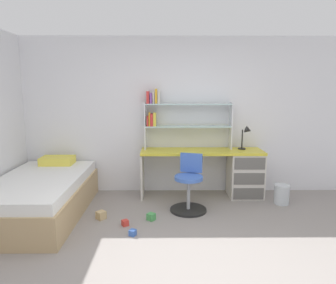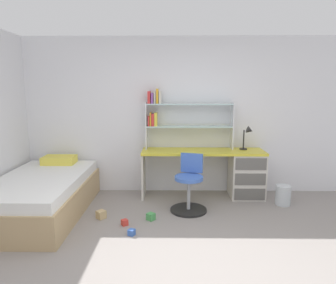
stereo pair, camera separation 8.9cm
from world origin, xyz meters
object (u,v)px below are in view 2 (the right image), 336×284
toy_block_blue_0 (132,232)px  bed_platform (41,195)px  toy_block_red_1 (125,222)px  toy_block_green_3 (151,217)px  desk_lamp (248,134)px  desk (235,171)px  bookshelf_hutch (177,115)px  waste_bin (283,195)px  swivel_chair (189,189)px  toy_block_natural_2 (101,215)px

toy_block_blue_0 → bed_platform: bearing=154.8°
toy_block_red_1 → toy_block_green_3: toy_block_green_3 is taller
desk_lamp → desk: bearing=-165.7°
desk → bed_platform: bearing=-165.3°
bookshelf_hutch → waste_bin: 2.03m
swivel_chair → toy_block_natural_2: swivel_chair is taller
bookshelf_hutch → toy_block_natural_2: size_ratio=13.11×
desk → bookshelf_hutch: 1.29m
toy_block_natural_2 → toy_block_blue_0: bearing=-45.3°
desk → toy_block_green_3: (-1.29, -0.93, -0.38)m
desk_lamp → toy_block_blue_0: desk_lamp is taller
swivel_chair → waste_bin: swivel_chair is taller
desk_lamp → bookshelf_hutch: bearing=175.5°
toy_block_blue_0 → toy_block_natural_2: 0.67m
bed_platform → waste_bin: bed_platform is taller
toy_block_blue_0 → toy_block_red_1: toy_block_red_1 is taller
bed_platform → toy_block_red_1: bearing=-16.4°
bookshelf_hutch → desk_lamp: (1.13, -0.09, -0.29)m
swivel_chair → desk: bearing=37.6°
desk → toy_block_natural_2: bearing=-155.6°
bookshelf_hutch → toy_block_blue_0: bookshelf_hutch is taller
swivel_chair → toy_block_red_1: bearing=-148.9°
desk_lamp → swivel_chair: 1.34m
swivel_chair → bookshelf_hutch: bearing=103.2°
desk → waste_bin: (0.66, -0.35, -0.28)m
toy_block_blue_0 → toy_block_green_3: (0.20, 0.44, 0.01)m
waste_bin → toy_block_green_3: 2.03m
desk → toy_block_red_1: (-1.61, -1.10, -0.39)m
desk_lamp → bed_platform: (-3.02, -0.79, -0.74)m
bookshelf_hutch → desk: bearing=-8.5°
desk_lamp → bed_platform: desk_lamp is taller
bed_platform → waste_bin: bearing=6.4°
toy_block_blue_0 → toy_block_red_1: size_ratio=0.99×
swivel_chair → toy_block_natural_2: size_ratio=7.51×
desk_lamp → toy_block_blue_0: bearing=-140.0°
toy_block_blue_0 → desk: bearing=42.6°
desk_lamp → bed_platform: size_ratio=0.19×
bookshelf_hutch → waste_bin: bearing=-17.2°
swivel_chair → waste_bin: 1.45m
toy_block_red_1 → toy_block_natural_2: size_ratio=0.69×
waste_bin → bed_platform: bearing=-173.6°
bookshelf_hutch → toy_block_green_3: size_ratio=15.22×
swivel_chair → bed_platform: size_ratio=0.40×
bed_platform → toy_block_red_1: bed_platform is taller
bookshelf_hutch → toy_block_red_1: bookshelf_hutch is taller
toy_block_red_1 → toy_block_natural_2: (-0.35, 0.21, 0.02)m
toy_block_red_1 → toy_block_natural_2: bearing=149.1°
toy_block_blue_0 → toy_block_red_1: (-0.12, 0.27, 0.00)m
desk → desk_lamp: (0.20, 0.05, 0.59)m
desk_lamp → toy_block_blue_0: (-1.69, -1.42, -0.97)m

